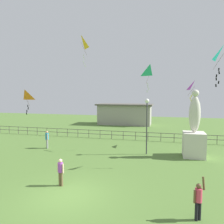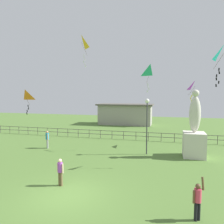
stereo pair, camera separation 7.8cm
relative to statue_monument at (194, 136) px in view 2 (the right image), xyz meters
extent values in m
plane|color=#517533|center=(-7.02, -8.80, -1.73)|extent=(80.00, 80.00, 0.00)
cube|color=beige|center=(0.00, 0.00, -0.71)|extent=(1.71, 1.71, 2.03)
ellipsoid|color=beige|center=(0.00, 0.00, 1.78)|extent=(0.90, 0.76, 2.96)
sphere|color=beige|center=(0.00, 0.00, 3.51)|extent=(0.56, 0.56, 0.56)
cylinder|color=#38383D|center=(-3.83, -0.20, 0.49)|extent=(0.10, 0.10, 4.44)
sphere|color=white|center=(-3.83, -0.20, 2.86)|extent=(0.36, 0.36, 0.36)
cylinder|color=brown|center=(-7.86, -7.83, -1.34)|extent=(0.13, 0.13, 0.78)
cylinder|color=brown|center=(-8.00, -7.78, -1.34)|extent=(0.13, 0.13, 0.78)
cylinder|color=purple|center=(-7.93, -7.80, -0.67)|extent=(0.29, 0.29, 0.55)
sphere|color=beige|center=(-7.93, -7.80, -0.29)|extent=(0.21, 0.21, 0.21)
cylinder|color=beige|center=(-7.75, -7.86, -0.70)|extent=(0.09, 0.09, 0.52)
cylinder|color=beige|center=(-8.11, -7.75, -0.70)|extent=(0.09, 0.09, 0.52)
cylinder|color=black|center=(-0.84, -9.39, -1.34)|extent=(0.13, 0.13, 0.78)
cylinder|color=black|center=(-0.97, -9.47, -1.34)|extent=(0.13, 0.13, 0.78)
cylinder|color=#D83F59|center=(-0.91, -9.43, -0.67)|extent=(0.29, 0.29, 0.55)
sphere|color=brown|center=(-0.91, -9.43, -0.28)|extent=(0.21, 0.21, 0.21)
cylinder|color=brown|center=(-0.72, -9.37, -0.17)|extent=(0.16, 0.19, 0.53)
cylinder|color=brown|center=(-1.07, -9.53, -0.70)|extent=(0.09, 0.09, 0.53)
cylinder|color=#99999E|center=(-13.14, -0.56, -1.30)|extent=(0.14, 0.14, 0.85)
cylinder|color=#99999E|center=(-13.24, -0.44, -1.30)|extent=(0.14, 0.14, 0.85)
cylinder|color=#268CBF|center=(-13.19, -0.50, -0.58)|extent=(0.31, 0.31, 0.60)
sphere|color=tan|center=(-13.19, -0.50, -0.17)|extent=(0.23, 0.23, 0.23)
cylinder|color=tan|center=(-13.05, -0.66, -0.62)|extent=(0.09, 0.09, 0.57)
cylinder|color=tan|center=(-13.32, -0.35, -0.62)|extent=(0.09, 0.09, 0.57)
pyramid|color=yellow|center=(-11.09, 3.03, 8.88)|extent=(1.16, 1.18, 1.37)
cylinder|color=#4C381E|center=(-10.83, 3.26, 8.20)|extent=(0.52, 0.47, 1.37)
cube|color=white|center=(-10.88, 3.24, 7.52)|extent=(0.10, 0.03, 0.20)
cube|color=white|center=(-10.86, 3.25, 7.30)|extent=(0.11, 0.03, 0.21)
cube|color=white|center=(-10.77, 3.29, 7.08)|extent=(0.11, 0.02, 0.21)
cube|color=white|center=(-10.92, 3.22, 6.86)|extent=(0.09, 0.03, 0.20)
cube|color=white|center=(-10.85, 3.25, 6.64)|extent=(0.10, 0.05, 0.20)
cube|color=white|center=(-10.73, 3.31, 6.42)|extent=(0.11, 0.03, 0.21)
pyramid|color=orange|center=(-14.09, -2.37, 3.31)|extent=(0.99, 0.65, 0.90)
cylinder|color=#4C381E|center=(-14.06, -2.10, 2.86)|extent=(0.07, 0.56, 0.90)
cube|color=black|center=(-14.03, -2.08, 2.39)|extent=(0.09, 0.05, 0.20)
cube|color=black|center=(-14.01, -2.07, 2.17)|extent=(0.11, 0.01, 0.21)
cube|color=black|center=(-14.11, -2.12, 1.95)|extent=(0.10, 0.03, 0.21)
cube|color=black|center=(-14.14, -2.14, 1.73)|extent=(0.10, 0.02, 0.21)
pyramid|color=#B22DB2|center=(0.39, 3.81, 4.20)|extent=(0.78, 1.14, 0.94)
cylinder|color=#4C381E|center=(0.08, 3.76, 3.74)|extent=(0.64, 0.10, 0.94)
cube|color=yellow|center=(0.09, 3.77, 3.23)|extent=(0.08, 0.04, 0.20)
cube|color=yellow|center=(0.00, 3.72, 3.01)|extent=(0.09, 0.02, 0.20)
cube|color=yellow|center=(0.10, 3.77, 2.79)|extent=(0.11, 0.02, 0.21)
pyramid|color=#1EB759|center=(-3.75, 1.58, 5.50)|extent=(1.07, 1.01, 1.14)
cylinder|color=#4C381E|center=(-3.89, 1.26, 4.94)|extent=(0.31, 0.68, 1.14)
cube|color=white|center=(-3.93, 1.24, 4.33)|extent=(0.11, 0.02, 0.21)
cube|color=white|center=(-3.91, 1.24, 4.11)|extent=(0.09, 0.02, 0.20)
cube|color=white|center=(-3.84, 1.28, 3.89)|extent=(0.09, 0.03, 0.20)
cube|color=white|center=(-3.96, 1.22, 3.67)|extent=(0.11, 0.03, 0.21)
pyramid|color=#19B2B2|center=(1.40, -2.43, 6.14)|extent=(0.87, 0.93, 1.01)
cylinder|color=#4C381E|center=(1.12, -2.31, 5.64)|extent=(0.58, 0.26, 1.01)
cube|color=black|center=(1.17, -2.28, 5.11)|extent=(0.10, 0.04, 0.21)
cube|color=black|center=(1.20, -2.27, 4.89)|extent=(0.11, 0.02, 0.21)
cube|color=black|center=(1.03, -2.35, 4.67)|extent=(0.11, 0.04, 0.21)
cube|color=black|center=(1.02, -2.36, 4.45)|extent=(0.11, 0.02, 0.21)
cube|color=black|center=(1.20, -2.27, 4.23)|extent=(0.09, 0.02, 0.20)
cube|color=black|center=(1.02, -2.36, 4.01)|extent=(0.10, 0.02, 0.21)
cylinder|color=#4C4742|center=(-23.66, 5.20, -1.25)|extent=(0.06, 0.06, 0.95)
cylinder|color=#4C4742|center=(-22.21, 5.20, -1.25)|extent=(0.06, 0.06, 0.95)
cylinder|color=#4C4742|center=(-20.82, 5.20, -1.25)|extent=(0.06, 0.06, 0.95)
cylinder|color=#4C4742|center=(-19.45, 5.20, -1.25)|extent=(0.06, 0.06, 0.95)
cylinder|color=#4C4742|center=(-18.04, 5.20, -1.25)|extent=(0.06, 0.06, 0.95)
cylinder|color=#4C4742|center=(-16.66, 5.20, -1.25)|extent=(0.06, 0.06, 0.95)
cylinder|color=#4C4742|center=(-15.25, 5.20, -1.25)|extent=(0.06, 0.06, 0.95)
cylinder|color=#4C4742|center=(-13.87, 5.20, -1.25)|extent=(0.06, 0.06, 0.95)
cylinder|color=#4C4742|center=(-12.50, 5.20, -1.25)|extent=(0.06, 0.06, 0.95)
cylinder|color=#4C4742|center=(-11.10, 5.20, -1.25)|extent=(0.06, 0.06, 0.95)
cylinder|color=#4C4742|center=(-9.70, 5.20, -1.25)|extent=(0.06, 0.06, 0.95)
cylinder|color=#4C4742|center=(-8.30, 5.20, -1.25)|extent=(0.06, 0.06, 0.95)
cylinder|color=#4C4742|center=(-6.94, 5.20, -1.25)|extent=(0.06, 0.06, 0.95)
cylinder|color=#4C4742|center=(-5.52, 5.20, -1.25)|extent=(0.06, 0.06, 0.95)
cylinder|color=#4C4742|center=(-4.15, 5.20, -1.25)|extent=(0.06, 0.06, 0.95)
cylinder|color=#4C4742|center=(-2.75, 5.20, -1.25)|extent=(0.06, 0.06, 0.95)
cylinder|color=#4C4742|center=(-1.37, 5.20, -1.25)|extent=(0.06, 0.06, 0.95)
cylinder|color=#4C4742|center=(0.05, 5.20, -1.25)|extent=(0.06, 0.06, 0.95)
cylinder|color=#4C4742|center=(1.46, 5.20, -1.25)|extent=(0.06, 0.06, 0.95)
cylinder|color=#4C4742|center=(2.87, 5.20, -1.25)|extent=(0.06, 0.06, 0.95)
cube|color=#4C4742|center=(-7.02, 5.20, -0.82)|extent=(36.00, 0.05, 0.05)
cube|color=#4C4742|center=(-7.02, 5.20, -1.25)|extent=(36.00, 0.05, 0.05)
cube|color=gray|center=(-9.08, 17.20, -0.10)|extent=(8.72, 3.60, 3.26)
cube|color=#59544C|center=(-9.08, 17.20, 1.65)|extent=(9.32, 4.20, 0.24)
camera|label=1|loc=(-2.25, -18.40, 3.43)|focal=34.32mm
camera|label=2|loc=(-2.18, -18.38, 3.43)|focal=34.32mm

